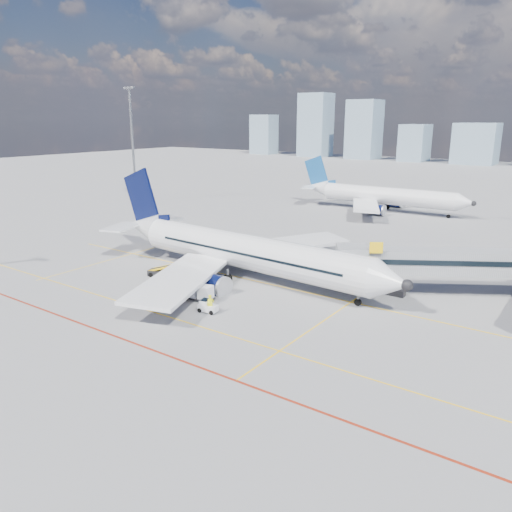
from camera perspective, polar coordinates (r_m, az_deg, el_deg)
The scene contains 10 objects.
ground at distance 54.68m, azimuth -6.33°, elevation -4.70°, with size 420.00×420.00×0.00m, color gray.
apron_markings at distance 52.41m, azimuth -9.65°, elevation -5.74°, with size 90.00×35.12×0.01m.
jet_bridge at distance 58.16m, azimuth 23.24°, elevation -0.79°, with size 23.55×15.78×6.30m.
floodlight_mast_nw at distance 118.82m, azimuth -13.93°, elevation 12.54°, with size 3.20×0.61×25.45m.
main_aircraft at distance 60.83m, azimuth -2.11°, elevation 0.65°, with size 43.43×37.81×12.67m.
second_aircraft at distance 107.60m, azimuth 14.04°, elevation 6.72°, with size 36.95×32.20×10.86m.
baggage_tug at distance 50.38m, azimuth -5.61°, elevation -5.72°, with size 2.01×1.38×1.31m.
cargo_dolly at distance 53.47m, azimuth -6.50°, elevation -4.11°, with size 3.34×1.93×1.73m.
belt_loader at distance 61.99m, azimuth -10.25°, elevation -1.81°, with size 5.95×2.99×2.40m.
ramp_worker at distance 49.91m, azimuth -5.22°, elevation -5.51°, with size 0.70×0.46×1.92m, color yellow.
Camera 1 is at (34.30, -38.22, 18.79)m, focal length 35.00 mm.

